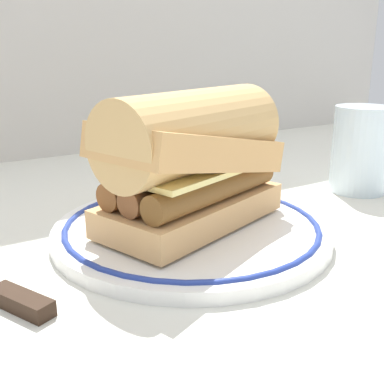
% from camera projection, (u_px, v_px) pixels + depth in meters
% --- Properties ---
extents(ground_plane, '(1.50, 1.50, 0.00)m').
position_uv_depth(ground_plane, '(204.00, 233.00, 0.47)').
color(ground_plane, silver).
extents(plate, '(0.27, 0.27, 0.01)m').
position_uv_depth(plate, '(192.00, 229.00, 0.46)').
color(plate, white).
rests_on(plate, ground_plane).
extents(sausage_sandwich, '(0.20, 0.14, 0.12)m').
position_uv_depth(sausage_sandwich, '(192.00, 158.00, 0.44)').
color(sausage_sandwich, tan).
rests_on(sausage_sandwich, plate).
extents(drinking_glass, '(0.07, 0.07, 0.11)m').
position_uv_depth(drinking_glass, '(360.00, 155.00, 0.59)').
color(drinking_glass, silver).
rests_on(drinking_glass, ground_plane).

